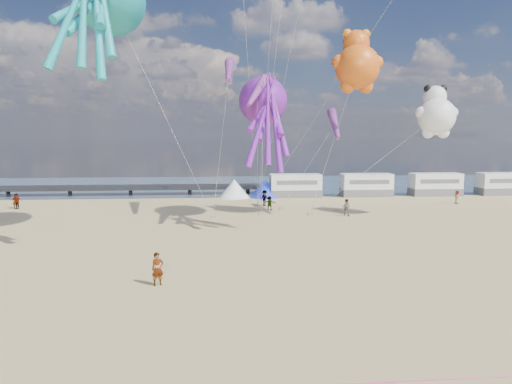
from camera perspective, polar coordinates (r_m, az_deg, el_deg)
name	(u,v)px	position (r m, az deg, el deg)	size (l,w,h in m)	color
ground	(312,322)	(20.74, 6.99, -15.87)	(120.00, 120.00, 0.00)	tan
water	(244,185)	(74.23, -1.57, 0.90)	(120.00, 120.00, 0.00)	#37516A
pier	(39,188)	(67.51, -25.49, 0.42)	(60.00, 3.00, 0.50)	black
motorhome_0	(295,186)	(59.88, 4.95, 0.80)	(6.60, 2.50, 3.00)	silver
motorhome_1	(366,185)	(62.17, 13.61, 0.86)	(6.60, 2.50, 3.00)	silver
motorhome_2	(435,184)	(65.77, 21.50, 0.90)	(6.60, 2.50, 3.00)	silver
motorhome_3	(503,184)	(70.47, 28.45, 0.92)	(6.60, 2.50, 3.00)	silver
tent_white	(234,188)	(59.12, -2.72, 0.45)	(4.00, 4.00, 2.40)	white
tent_blue	(265,188)	(59.38, 1.14, 0.48)	(4.00, 4.00, 2.40)	#1933CC
rope_line	(343,384)	(16.37, 10.80, -22.53)	(0.03, 0.03, 34.00)	#F2338C
standing_person	(158,269)	(25.50, -12.20, -9.38)	(0.66, 0.43, 1.81)	tan
beachgoer_0	(457,197)	(58.73, 23.83, -0.60)	(0.58, 0.38, 1.59)	#7F6659
beachgoer_1	(346,207)	(46.64, 11.20, -1.91)	(0.84, 0.55, 1.72)	#7F6659
beachgoer_2	(265,198)	(52.29, 1.09, -0.77)	(0.87, 0.68, 1.78)	#7F6659
beachgoer_3	(17,201)	(56.55, -27.73, -1.02)	(1.11, 0.64, 1.72)	#7F6659
beachgoer_4	(270,203)	(49.27, 1.72, -1.40)	(0.91, 0.38, 1.55)	#7F6659
beachgoer_5	(15,201)	(57.13, -27.88, -1.04)	(1.45, 0.46, 1.57)	#7F6659
sandbag_a	(213,218)	(44.51, -5.40, -3.21)	(0.50, 0.35, 0.22)	gray
sandbag_b	(262,214)	(46.49, 0.71, -2.74)	(0.50, 0.35, 0.22)	gray
sandbag_c	(310,214)	(46.40, 6.76, -2.81)	(0.50, 0.35, 0.22)	gray
sandbag_d	(282,209)	(49.83, 3.22, -2.08)	(0.50, 0.35, 0.22)	gray
sandbag_e	(258,207)	(50.76, 0.20, -1.90)	(0.50, 0.35, 0.22)	gray
kite_octopus_purple	(263,101)	(43.70, 0.87, 11.33)	(4.12, 9.62, 10.99)	#6E1B99
kite_panda	(436,117)	(47.08, 21.63, 8.76)	(4.25, 4.00, 6.00)	white
kite_teddy_orange	(357,67)	(44.23, 12.55, 15.00)	(4.94, 4.65, 6.97)	#DA5A13
windsock_left	(229,71)	(44.65, -3.38, 14.85)	(1.10, 7.68, 7.68)	red
windsock_mid	(335,124)	(46.36, 9.82, 8.32)	(1.00, 6.31, 6.31)	red
windsock_right	(257,91)	(38.60, 0.16, 12.48)	(0.90, 5.37, 5.37)	red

